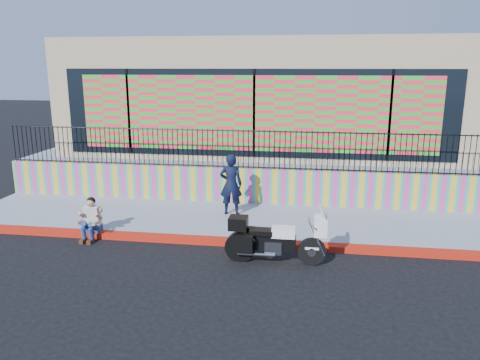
# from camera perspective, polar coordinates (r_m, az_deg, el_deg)

# --- Properties ---
(ground) EXTENTS (90.00, 90.00, 0.00)m
(ground) POSITION_cam_1_polar(r_m,az_deg,el_deg) (11.76, -0.84, -7.91)
(ground) COLOR black
(ground) RESTS_ON ground
(red_curb) EXTENTS (16.00, 0.30, 0.15)m
(red_curb) POSITION_cam_1_polar(r_m,az_deg,el_deg) (11.74, -0.84, -7.57)
(red_curb) COLOR red
(red_curb) RESTS_ON ground
(sidewalk) EXTENTS (16.00, 3.00, 0.15)m
(sidewalk) POSITION_cam_1_polar(r_m,az_deg,el_deg) (13.27, 0.34, -5.00)
(sidewalk) COLOR #858EA0
(sidewalk) RESTS_ON ground
(mural_wall) EXTENTS (16.00, 0.20, 1.10)m
(mural_wall) POSITION_cam_1_polar(r_m,az_deg,el_deg) (14.61, 1.25, -0.67)
(mural_wall) COLOR #E63C94
(mural_wall) RESTS_ON sidewalk
(metal_fence) EXTENTS (15.80, 0.04, 1.20)m
(metal_fence) POSITION_cam_1_polar(r_m,az_deg,el_deg) (14.36, 1.28, 3.78)
(metal_fence) COLOR black
(metal_fence) RESTS_ON mural_wall
(elevated_platform) EXTENTS (16.00, 10.00, 1.25)m
(elevated_platform) POSITION_cam_1_polar(r_m,az_deg,el_deg) (19.57, 3.19, 2.81)
(elevated_platform) COLOR #858EA0
(elevated_platform) RESTS_ON ground
(storefront_building) EXTENTS (14.00, 8.06, 4.00)m
(storefront_building) POSITION_cam_1_polar(r_m,az_deg,el_deg) (19.03, 3.23, 10.47)
(storefront_building) COLOR tan
(storefront_building) RESTS_ON elevated_platform
(police_motorcycle) EXTENTS (2.24, 0.74, 1.39)m
(police_motorcycle) POSITION_cam_1_polar(r_m,az_deg,el_deg) (10.59, 4.16, -7.07)
(police_motorcycle) COLOR black
(police_motorcycle) RESTS_ON ground
(police_officer) EXTENTS (0.67, 0.47, 1.77)m
(police_officer) POSITION_cam_1_polar(r_m,az_deg,el_deg) (13.40, -1.11, -0.53)
(police_officer) COLOR black
(police_officer) RESTS_ON sidewalk
(seated_man) EXTENTS (0.54, 0.71, 1.06)m
(seated_man) POSITION_cam_1_polar(r_m,az_deg,el_deg) (12.56, -17.79, -4.98)
(seated_man) COLOR navy
(seated_man) RESTS_ON ground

